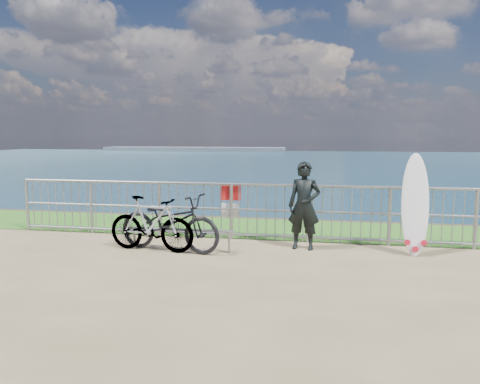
% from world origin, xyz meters
% --- Properties ---
extents(grass_strip, '(120.00, 120.00, 0.00)m').
position_xyz_m(grass_strip, '(0.00, 2.70, 0.01)').
color(grass_strip, '#2B691D').
rests_on(grass_strip, ground).
extents(seascape, '(260.00, 260.00, 5.00)m').
position_xyz_m(seascape, '(-43.75, 147.49, -4.03)').
color(seascape, brown).
rests_on(seascape, ground).
extents(railing, '(10.06, 0.10, 1.13)m').
position_xyz_m(railing, '(0.01, 1.60, 0.58)').
color(railing, gray).
rests_on(railing, ground).
extents(surfer, '(0.62, 0.45, 1.59)m').
position_xyz_m(surfer, '(0.95, 1.06, 0.80)').
color(surfer, black).
rests_on(surfer, ground).
extents(surfboard, '(0.47, 0.42, 1.77)m').
position_xyz_m(surfboard, '(2.85, 1.04, 0.81)').
color(surfboard, white).
rests_on(surfboard, ground).
extents(bicycle_near, '(2.07, 1.07, 1.04)m').
position_xyz_m(bicycle_near, '(-1.40, 0.48, 0.52)').
color(bicycle_near, black).
rests_on(bicycle_near, ground).
extents(bicycle_far, '(1.69, 0.67, 0.99)m').
position_xyz_m(bicycle_far, '(-1.71, 0.41, 0.49)').
color(bicycle_far, black).
rests_on(bicycle_far, ground).
extents(bike_rack, '(1.97, 0.05, 0.41)m').
position_xyz_m(bike_rack, '(-1.20, 0.52, 0.34)').
color(bike_rack, gray).
rests_on(bike_rack, ground).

